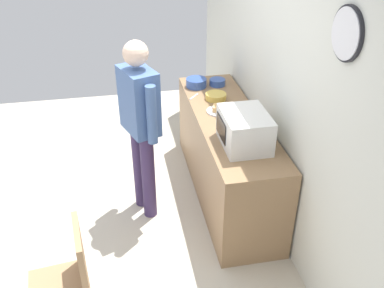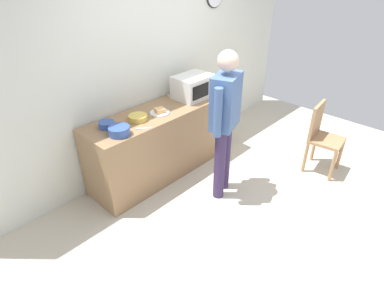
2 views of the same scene
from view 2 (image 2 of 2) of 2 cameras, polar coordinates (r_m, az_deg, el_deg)
ground_plane at (r=4.00m, az=10.35°, el=-9.60°), size 6.00×6.00×0.00m
back_wall at (r=4.31m, az=-6.17°, el=13.64°), size 5.40×0.13×2.60m
kitchen_counter at (r=4.22m, az=-4.84°, el=0.73°), size 2.14×0.62×0.90m
microwave at (r=4.30m, az=0.20°, el=10.28°), size 0.50×0.39×0.30m
sandwich_plate at (r=3.89m, az=-5.81°, el=5.79°), size 0.24×0.24×0.07m
salad_bowl at (r=3.65m, az=-15.08°, el=3.39°), size 0.18×0.18×0.07m
cereal_bowl at (r=3.75m, az=-9.69°, el=4.69°), size 0.22×0.22×0.06m
mixing_bowl at (r=3.46m, az=-12.95°, el=2.32°), size 0.23×0.23×0.09m
fork_utensil at (r=4.40m, az=-4.18°, el=8.65°), size 0.09×0.16×0.01m
spoon_utensil at (r=3.56m, az=-8.67°, el=2.79°), size 0.14×0.13×0.01m
person_standing at (r=3.51m, az=5.93°, el=4.96°), size 0.56×0.36×1.76m
wooden_chair at (r=4.52m, az=22.26°, el=1.50°), size 0.45×0.45×0.94m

